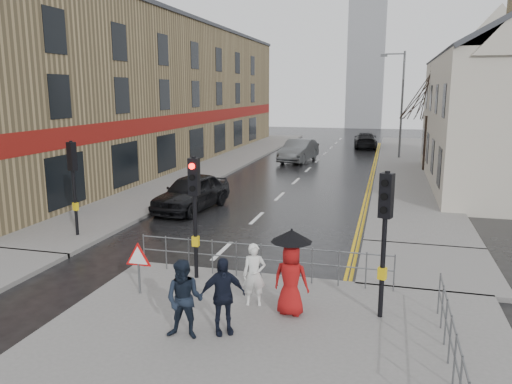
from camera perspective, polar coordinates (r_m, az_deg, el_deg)
The scene contains 23 objects.
ground at distance 14.15m, azimuth -7.86°, elevation -10.37°, with size 120.00×120.00×0.00m, color black.
near_pavement at distance 10.25m, azimuth 0.54°, elevation -18.84°, with size 10.00×9.00×0.14m, color #605E5B.
left_pavement at distance 37.33m, azimuth -3.46°, elevation 3.54°, with size 4.00×44.00×0.14m, color #605E5B.
right_pavement at distance 37.45m, azimuth 16.83°, elevation 3.09°, with size 4.00×40.00×0.14m, color #605E5B.
pavement_bridge_right at distance 15.99m, azimuth 18.99°, elevation -8.03°, with size 4.00×4.20×0.14m, color #605E5B.
building_left_terrace at distance 38.16m, azimuth -12.05°, elevation 10.91°, with size 8.00×42.00×10.00m, color #8F7A52.
church_tower at distance 74.25m, azimuth 12.47°, elevation 14.17°, with size 5.00×5.00×18.00m, color gray.
traffic_signal_near_left at distance 13.53m, azimuth -7.05°, elevation -0.47°, with size 0.28×0.27×3.40m.
traffic_signal_near_right at distance 11.41m, azimuth 14.53°, elevation -3.02°, with size 0.34×0.33×3.40m.
traffic_signal_far_left at distance 18.69m, azimuth -20.18°, elevation 2.23°, with size 0.34×0.33×3.40m.
guard_railing_front at distance 13.79m, azimuth 0.56°, elevation -7.04°, with size 7.14×0.04×1.00m.
guard_railing_side at distance 10.39m, azimuth 21.37°, elevation -14.42°, with size 0.04×4.54×1.00m.
warning_sign at distance 13.10m, azimuth -13.30°, elevation -7.54°, with size 0.80×0.07×1.35m.
street_lamp at distance 40.07m, azimuth 16.12°, elevation 10.32°, with size 1.83×0.25×8.00m.
tree_near at distance 34.14m, azimuth 19.18°, elevation 10.72°, with size 2.40×2.40×6.58m.
tree_far at distance 42.17m, azimuth 19.06°, elevation 9.79°, with size 2.40×2.40×5.64m.
pedestrian_a at distance 12.16m, azimuth -0.22°, elevation -9.43°, with size 0.56×0.36×1.53m, color silver.
pedestrian_b at distance 10.70m, azimuth -8.18°, elevation -12.08°, with size 0.83×0.64×1.70m, color black.
pedestrian_with_umbrella at distance 11.57m, azimuth 4.03°, elevation -8.72°, with size 0.96×0.96×2.03m.
pedestrian_d at distance 10.82m, azimuth -3.87°, elevation -11.74°, with size 0.99×0.41×1.69m, color black.
car_parked at distance 22.38m, azimuth -7.36°, elevation -0.05°, with size 1.88×4.67×1.59m, color black.
car_mid at distance 37.59m, azimuth 4.89°, elevation 4.74°, with size 1.75×5.02×1.65m, color #505355.
car_far at distance 47.55m, azimuth 12.39°, elevation 5.80°, with size 2.02×4.96×1.44m, color black.
Camera 1 is at (5.19, -12.07, 5.25)m, focal length 35.00 mm.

